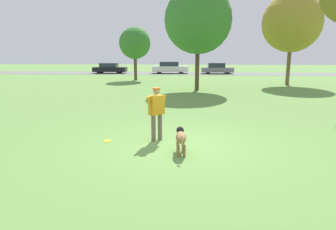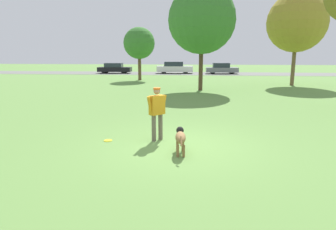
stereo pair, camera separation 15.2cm
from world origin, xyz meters
name	(u,v)px [view 2 (the right image)]	position (x,y,z in m)	size (l,w,h in m)	color
ground_plane	(180,146)	(0.00, 0.00, 0.00)	(120.00, 120.00, 0.00)	#608C42
far_road_strip	(193,74)	(0.00, 30.15, 0.01)	(120.00, 6.00, 0.01)	slate
person	(157,110)	(-0.70, 0.48, 0.94)	(0.56, 0.58, 1.58)	#665B4C
dog	(180,137)	(0.05, -0.62, 0.42)	(0.33, 1.14, 0.61)	olive
frisbee	(108,140)	(-2.16, 0.29, 0.01)	(0.25, 0.25, 0.02)	yellow
tree_mid_center	(202,20)	(0.70, 12.86, 4.72)	(4.53, 4.53, 6.99)	#4C3826
tree_far_right	(297,22)	(8.09, 16.95, 4.88)	(4.58, 4.58, 7.18)	brown
tree_far_left	(139,43)	(-5.00, 20.35, 3.44)	(2.94, 2.94, 4.93)	brown
parked_car_black	(115,68)	(-10.09, 29.84, 0.64)	(4.24, 1.87, 1.30)	black
parked_car_white	(175,68)	(-2.40, 30.26, 0.72)	(4.61, 1.96, 1.47)	white
parked_car_grey	(222,69)	(3.51, 30.13, 0.65)	(3.97, 1.83, 1.34)	slate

